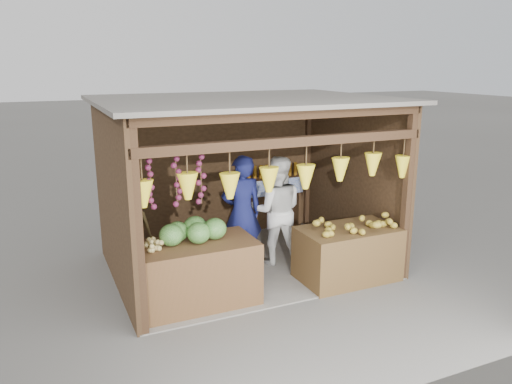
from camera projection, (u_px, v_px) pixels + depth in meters
ground at (246, 265)px, 8.03m from camera, size 80.00×80.00×0.00m
stall_structure at (244, 164)px, 7.57m from camera, size 4.30×3.30×2.66m
back_shelf at (270, 188)px, 9.37m from camera, size 1.25×0.32×1.32m
counter_left at (197, 273)px, 6.65m from camera, size 1.56×0.85×0.87m
counter_right at (347, 254)px, 7.43m from camera, size 1.46×0.85×0.80m
stool at (135, 273)px, 7.36m from camera, size 0.33×0.33×0.31m
man_standing at (242, 213)px, 7.72m from camera, size 0.68×0.46×1.81m
woman_standing at (277, 211)px, 7.94m from camera, size 1.05×0.95×1.76m
vendor_seated at (132, 227)px, 7.18m from camera, size 0.63×0.51×1.10m
melon_pile at (191, 230)px, 6.56m from camera, size 1.00×0.50×0.32m
tanfruit_pile at (152, 245)px, 6.28m from camera, size 0.34×0.40×0.13m
mango_pile at (356, 222)px, 7.27m from camera, size 1.40×0.64×0.22m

